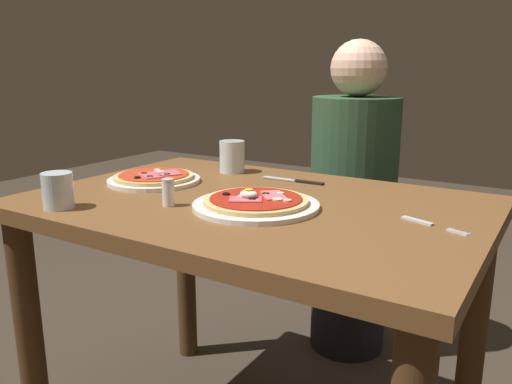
{
  "coord_description": "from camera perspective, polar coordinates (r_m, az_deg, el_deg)",
  "views": [
    {
      "loc": [
        0.67,
        -1.06,
        1.08
      ],
      "look_at": [
        0.03,
        -0.03,
        0.79
      ],
      "focal_mm": 36.0,
      "sensor_mm": 36.0,
      "label": 1
    }
  ],
  "objects": [
    {
      "name": "pizza_across_left",
      "position": [
        1.52,
        -11.25,
        1.49
      ],
      "size": [
        0.27,
        0.27,
        0.03
      ],
      "color": "white",
      "rests_on": "dining_table"
    },
    {
      "name": "knife",
      "position": [
        1.5,
        4.59,
        1.25
      ],
      "size": [
        0.2,
        0.02,
        0.01
      ],
      "color": "silver",
      "rests_on": "dining_table"
    },
    {
      "name": "fork",
      "position": [
        1.15,
        18.64,
        -3.37
      ],
      "size": [
        0.15,
        0.07,
        0.0
      ],
      "color": "silver",
      "rests_on": "dining_table"
    },
    {
      "name": "water_glass_near",
      "position": [
        1.3,
        -21.14,
        -0.09
      ],
      "size": [
        0.07,
        0.07,
        0.09
      ],
      "color": "silver",
      "rests_on": "dining_table"
    },
    {
      "name": "diner_person",
      "position": [
        1.97,
        10.64,
        -1.93
      ],
      "size": [
        0.32,
        0.32,
        1.18
      ],
      "rotation": [
        0.0,
        0.0,
        3.14
      ],
      "color": "black",
      "rests_on": "ground"
    },
    {
      "name": "water_glass_far",
      "position": [
        1.63,
        -2.67,
        3.73
      ],
      "size": [
        0.08,
        0.08,
        0.1
      ],
      "color": "silver",
      "rests_on": "dining_table"
    },
    {
      "name": "pizza_foreground",
      "position": [
        1.22,
        -0.01,
        -1.24
      ],
      "size": [
        0.3,
        0.3,
        0.05
      ],
      "color": "white",
      "rests_on": "dining_table"
    },
    {
      "name": "dining_table",
      "position": [
        1.34,
        -0.34,
        -6.21
      ],
      "size": [
        1.13,
        0.77,
        0.76
      ],
      "color": "brown",
      "rests_on": "ground"
    },
    {
      "name": "salt_shaker",
      "position": [
        1.25,
        -9.72,
        -0.06
      ],
      "size": [
        0.03,
        0.03,
        0.07
      ],
      "color": "white",
      "rests_on": "dining_table"
    }
  ]
}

